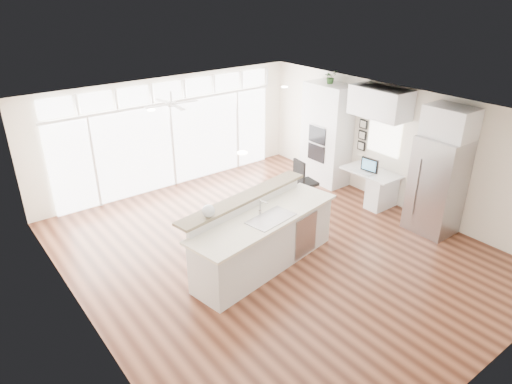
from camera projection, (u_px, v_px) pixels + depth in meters
floor at (273, 251)px, 8.80m from camera, size 7.00×8.00×0.02m
ceiling at (276, 114)px, 7.65m from camera, size 7.00×8.00×0.02m
wall_back at (170, 133)px, 11.09m from camera, size 7.00×0.04×2.70m
wall_front at (492, 299)px, 5.35m from camera, size 7.00×0.04×2.70m
wall_left at (79, 251)px, 6.29m from camera, size 0.04×8.00×2.70m
wall_right at (395, 147)px, 10.15m from camera, size 0.04×8.00×2.70m
glass_wall at (172, 145)px, 11.18m from camera, size 5.80×0.06×2.08m
transom_row at (167, 91)px, 10.61m from camera, size 5.90×0.06×0.40m
desk_window at (384, 136)px, 10.26m from camera, size 0.04×0.85×0.85m
ceiling_fan at (171, 99)px, 9.48m from camera, size 1.16×1.16×0.32m
recessed_lights at (268, 112)px, 7.80m from camera, size 3.40×3.00×0.02m
oven_cabinet at (327, 134)px, 11.30m from camera, size 0.64×1.20×2.50m
desk_nook at (369, 186)px, 10.58m from camera, size 0.72×1.30×0.76m
upper_cabinets at (380, 102)px, 9.76m from camera, size 0.64×1.30×0.64m
refrigerator at (437, 186)px, 9.12m from camera, size 0.76×0.90×2.00m
fridge_cabinet at (450, 122)px, 8.60m from camera, size 0.64×0.90×0.60m
framed_photos at (362, 135)px, 10.77m from camera, size 0.06×0.22×0.80m
kitchen_island at (265, 236)px, 8.09m from camera, size 3.26×1.69×1.23m
rug at (300, 207)px, 10.45m from camera, size 0.84×0.62×0.01m
office_chair at (306, 182)px, 10.35m from camera, size 0.64×0.60×1.12m
fishbowl at (209, 211)px, 7.40m from camera, size 0.23×0.23×0.21m
monitor at (370, 165)px, 10.29m from camera, size 0.12×0.43×0.35m
keyboard at (364, 174)px, 10.27m from camera, size 0.18×0.36×0.02m
potted_plant at (330, 78)px, 10.72m from camera, size 0.30×0.33×0.25m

